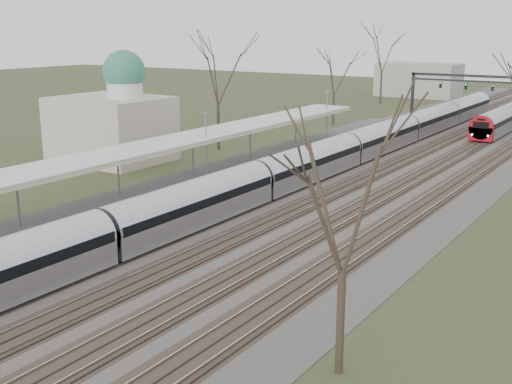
# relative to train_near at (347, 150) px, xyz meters

# --- Properties ---
(track_bed) EXTENTS (24.00, 160.00, 0.22)m
(track_bed) POSITION_rel_train_near_xyz_m (2.76, 7.04, -1.42)
(track_bed) COLOR #474442
(track_bed) RESTS_ON ground
(platform) EXTENTS (3.50, 69.00, 1.00)m
(platform) POSITION_rel_train_near_xyz_m (-6.55, -10.46, -0.98)
(platform) COLOR #9E9B93
(platform) RESTS_ON ground
(canopy) EXTENTS (4.10, 50.00, 3.11)m
(canopy) POSITION_rel_train_near_xyz_m (-6.55, -14.98, 2.45)
(canopy) COLOR slate
(canopy) RESTS_ON platform
(dome_building) EXTENTS (10.00, 8.00, 10.30)m
(dome_building) POSITION_rel_train_near_xyz_m (-19.21, -9.96, 2.24)
(dome_building) COLOR beige
(dome_building) RESTS_ON ground
(signal_gantry) EXTENTS (21.00, 0.59, 6.08)m
(signal_gantry) POSITION_rel_train_near_xyz_m (2.79, 37.02, 3.43)
(signal_gantry) COLOR black
(signal_gantry) RESTS_ON ground
(tree_west_far) EXTENTS (5.50, 5.50, 11.33)m
(tree_west_far) POSITION_rel_train_near_xyz_m (-14.50, 0.04, 6.54)
(tree_west_far) COLOR #2D231C
(tree_west_far) RESTS_ON ground
(tree_east_near) EXTENTS (4.50, 4.50, 9.27)m
(tree_east_near) POSITION_rel_train_near_xyz_m (15.50, -32.96, 5.08)
(tree_east_near) COLOR #2D231C
(tree_east_near) RESTS_ON ground
(train_near) EXTENTS (2.62, 90.21, 3.05)m
(train_near) POSITION_rel_train_near_xyz_m (0.00, 0.00, 0.00)
(train_near) COLOR #B0B3BB
(train_near) RESTS_ON ground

